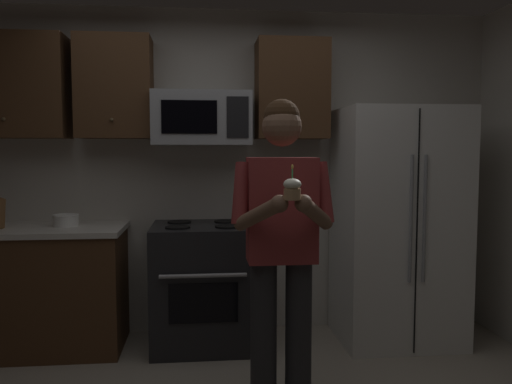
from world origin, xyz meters
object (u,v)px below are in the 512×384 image
object	(u,v)px
microwave	(202,119)
person	(282,238)
bowl_large_white	(66,220)
cupcake	(292,189)
refrigerator	(397,225)
oven_range	(203,285)

from	to	relation	value
microwave	person	xyz separation A→B (m)	(0.44, -1.18, -0.72)
person	bowl_large_white	bearing A→B (deg)	142.38
person	cupcake	bearing A→B (deg)	-90.00
refrigerator	cupcake	size ratio (longest dim) A/B	10.35
oven_range	person	size ratio (longest dim) A/B	0.53
oven_range	refrigerator	size ratio (longest dim) A/B	0.52
oven_range	bowl_large_white	xyz separation A→B (m)	(-1.01, 0.05, 0.50)
microwave	person	bearing A→B (deg)	-69.74
microwave	refrigerator	size ratio (longest dim) A/B	0.41
microwave	oven_range	bearing A→B (deg)	-90.02
microwave	cupcake	world-z (taller)	microwave
person	cupcake	distance (m)	0.44
oven_range	microwave	size ratio (longest dim) A/B	1.26
microwave	person	distance (m)	1.45
cupcake	person	bearing A→B (deg)	90.00
refrigerator	cupcake	xyz separation A→B (m)	(-1.06, -1.35, 0.39)
oven_range	person	distance (m)	1.26
bowl_large_white	cupcake	world-z (taller)	cupcake
cupcake	microwave	bearing A→B (deg)	106.10
oven_range	cupcake	bearing A→B (deg)	-72.59
oven_range	cupcake	world-z (taller)	cupcake
bowl_large_white	person	world-z (taller)	person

